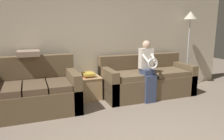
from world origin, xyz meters
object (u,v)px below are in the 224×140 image
Objects in this scene: couch_main at (147,81)px; throw_pillow at (28,53)px; child_left_seated at (148,68)px; side_shelf at (88,87)px; floor_lamp at (190,24)px; book_stack at (88,75)px; couch_side at (35,93)px.

throw_pillow is at bearing 174.35° from couch_main.
child_left_seated reaches higher than side_shelf.
couch_main is 1.33m from side_shelf.
floor_lamp is (2.59, -0.02, 1.35)m from side_shelf.
book_stack is 0.16× the size of floor_lamp.
side_shelf is (-1.31, 0.22, -0.08)m from couch_main.
throw_pillow reaches higher than side_shelf.
couch_main is at bearing 2.36° from couch_side.
throw_pillow is (-1.16, 0.02, 0.79)m from side_shelf.
floor_lamp reaches higher than side_shelf.
couch_side is 5.18× the size of book_stack.
book_stack is 1.27m from throw_pillow.
book_stack is (-1.11, 0.59, -0.16)m from child_left_seated.
child_left_seated reaches higher than throw_pillow.
couch_side is 1.23× the size of child_left_seated.
couch_main is at bearing -9.55° from book_stack.
child_left_seated reaches higher than couch_main.
floor_lamp is (1.28, 0.20, 1.27)m from couch_main.
floor_lamp is 3.78m from throw_pillow.
book_stack is at bearing 179.65° from floor_lamp.
side_shelf is 2.92m from floor_lamp.
couch_main is 2.40m from couch_side.
child_left_seated reaches higher than couch_side.
couch_side is at bearing -175.30° from floor_lamp.
couch_side is 3.81× the size of throw_pillow.
couch_main is 6.81× the size of book_stack.
couch_side is 1.14m from side_shelf.
side_shelf is at bearing 152.10° from child_left_seated.
floor_lamp is at bearing -0.62° from throw_pillow.
floor_lamp is at bearing -0.45° from side_shelf.
throw_pillow is (-2.27, 0.61, 0.34)m from child_left_seated.
side_shelf is (1.09, 0.32, -0.09)m from couch_side.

